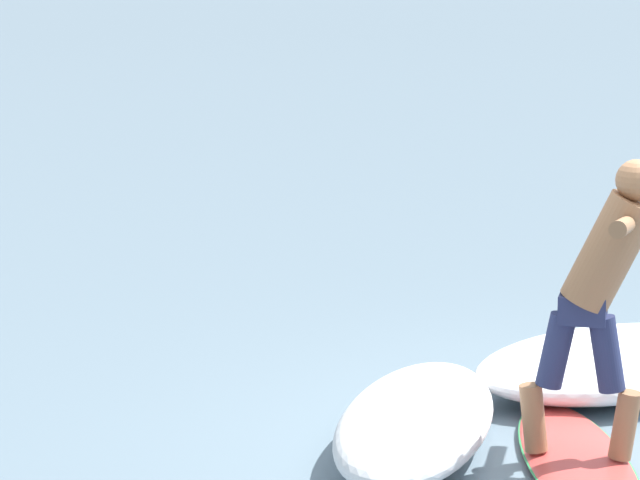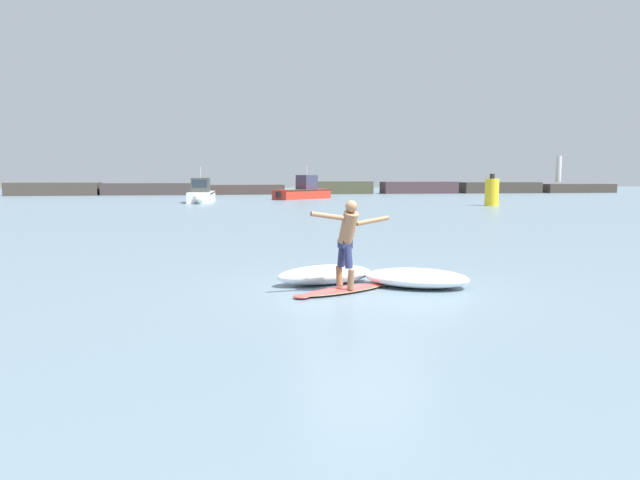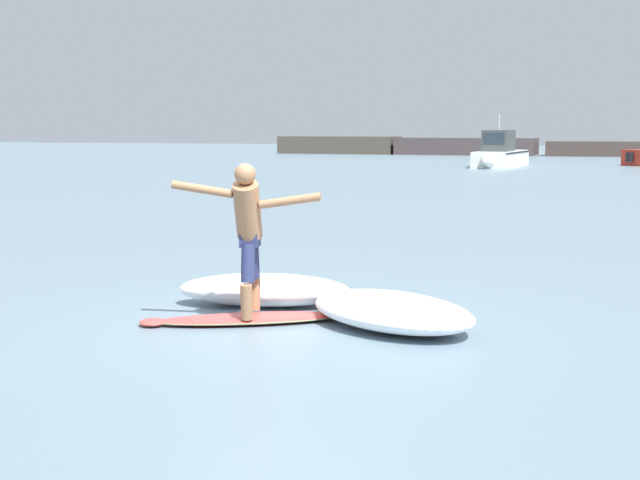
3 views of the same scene
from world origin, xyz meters
TOP-DOWN VIEW (x-y plane):
  - ground_plane at (0.00, 0.00)m, footprint 200.00×200.00m
  - surfboard at (-0.44, 0.01)m, footprint 2.20×1.57m
  - surfer at (-0.37, -0.07)m, footprint 1.59×0.80m
  - fishing_boat_near_jetty at (-3.60, 40.83)m, footprint 2.36×7.69m
  - wave_foam_at_tail at (1.14, 0.31)m, footprint 2.46×2.15m
  - wave_foam_at_nose at (-0.62, 0.93)m, footprint 2.24×1.33m

SIDE VIEW (x-z plane):
  - ground_plane at x=0.00m, z-range 0.00..0.00m
  - surfboard at x=-0.44m, z-range -0.07..0.15m
  - wave_foam_at_tail at x=1.14m, z-range 0.00..0.36m
  - wave_foam_at_nose at x=-0.62m, z-range 0.00..0.39m
  - fishing_boat_near_jetty at x=-3.60m, z-range -0.77..2.14m
  - surfer at x=-0.37m, z-range 0.23..1.93m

